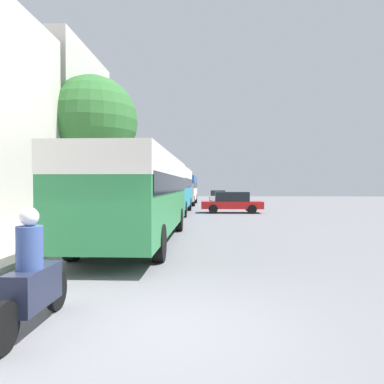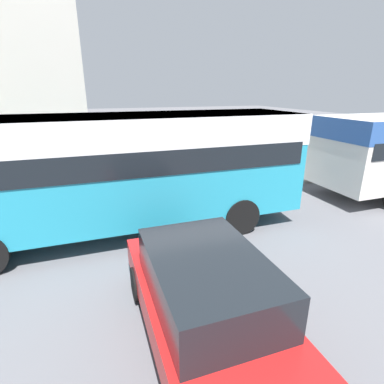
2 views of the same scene
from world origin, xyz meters
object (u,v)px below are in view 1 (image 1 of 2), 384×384
object	(u,v)px
motorcycle_behind_lead	(32,282)
bus_following	(171,185)
car_far_curb	(218,196)
bus_third_in_line	(183,186)
pedestrian_near_curb	(79,207)
car_crossing	(232,202)
bus_lead	(139,187)

from	to	relation	value
motorcycle_behind_lead	bus_following	bearing A→B (deg)	90.55
bus_following	car_far_curb	distance (m)	17.02
bus_third_in_line	pedestrian_near_curb	world-z (taller)	bus_third_in_line
bus_following	car_crossing	world-z (taller)	bus_following
bus_third_in_line	bus_lead	bearing A→B (deg)	-89.59
motorcycle_behind_lead	car_far_curb	distance (m)	37.88
bus_following	bus_third_in_line	xyz separation A→B (m)	(0.02, 11.63, -0.16)
bus_following	car_crossing	distance (m)	4.55
bus_lead	car_crossing	xyz separation A→B (m)	(4.11, 13.95, -1.18)
bus_following	bus_third_in_line	world-z (taller)	bus_following
bus_lead	car_far_curb	distance (m)	30.01
car_far_curb	motorcycle_behind_lead	bearing A→B (deg)	-95.21
motorcycle_behind_lead	car_far_curb	xyz separation A→B (m)	(3.44, 37.73, 0.04)
bus_following	bus_lead	bearing A→B (deg)	-89.14
motorcycle_behind_lead	car_crossing	size ratio (longest dim) A/B	0.51
motorcycle_behind_lead	bus_third_in_line	bearing A→B (deg)	90.32
bus_lead	motorcycle_behind_lead	world-z (taller)	bus_lead
bus_following	bus_third_in_line	bearing A→B (deg)	89.90
bus_lead	motorcycle_behind_lead	xyz separation A→B (m)	(0.00, -7.94, -1.28)
motorcycle_behind_lead	car_far_curb	world-z (taller)	motorcycle_behind_lead
bus_lead	car_far_curb	xyz separation A→B (m)	(3.45, 29.79, -1.24)
bus_lead	car_crossing	world-z (taller)	bus_lead
car_crossing	pedestrian_near_curb	distance (m)	12.62
motorcycle_behind_lead	car_crossing	xyz separation A→B (m)	(4.10, 21.89, 0.10)
bus_following	motorcycle_behind_lead	size ratio (longest dim) A/B	4.36
pedestrian_near_curb	motorcycle_behind_lead	bearing A→B (deg)	-73.43
car_far_curb	bus_third_in_line	bearing A→B (deg)	-126.26
motorcycle_behind_lead	pedestrian_near_curb	bearing A→B (deg)	106.57
bus_lead	pedestrian_near_curb	xyz separation A→B (m)	(-3.52, 3.90, -0.98)
bus_following	car_far_curb	world-z (taller)	bus_following
bus_lead	bus_third_in_line	bearing A→B (deg)	90.41
motorcycle_behind_lead	car_crossing	bearing A→B (deg)	79.39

